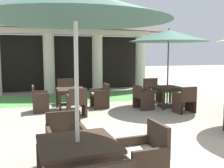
# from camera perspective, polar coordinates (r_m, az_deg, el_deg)

# --- Properties ---
(ground_plane) EXTENTS (60.00, 60.00, 0.00)m
(ground_plane) POSITION_cam_1_polar(r_m,az_deg,el_deg) (4.68, 11.41, -17.14)
(ground_plane) COLOR #9E9384
(background_pavilion) EXTENTS (8.20, 2.56, 3.94)m
(background_pavilion) POSITION_cam_1_polar(r_m,az_deg,el_deg) (12.81, -8.59, 11.56)
(background_pavilion) COLOR beige
(background_pavilion) RESTS_ON ground
(lawn_strip) EXTENTS (10.00, 2.62, 0.01)m
(lawn_strip) POSITION_cam_1_polar(r_m,az_deg,el_deg) (11.18, -6.81, -2.92)
(lawn_strip) COLOR #519347
(lawn_strip) RESTS_ON ground
(patio_table_mid_left) EXTENTS (1.03, 1.03, 0.74)m
(patio_table_mid_left) POSITION_cam_1_polar(r_m,az_deg,el_deg) (3.55, -7.56, -13.91)
(patio_table_mid_left) COLOR #38281E
(patio_table_mid_left) RESTS_ON ground
(patio_umbrella_mid_left) EXTENTS (2.40, 2.40, 2.72)m
(patio_umbrella_mid_left) POSITION_cam_1_polar(r_m,az_deg,el_deg) (3.37, -8.06, 16.19)
(patio_umbrella_mid_left) COLOR #2D2D2D
(patio_umbrella_mid_left) RESTS_ON ground
(patio_chair_mid_left_north) EXTENTS (0.63, 0.58, 0.88)m
(patio_chair_mid_left_north) POSITION_cam_1_polar(r_m,az_deg,el_deg) (4.53, -10.12, -12.28)
(patio_chair_mid_left_north) COLOR #38281E
(patio_chair_mid_left_north) RESTS_ON ground
(patio_chair_mid_left_east) EXTENTS (0.59, 0.63, 0.88)m
(patio_chair_mid_left_east) POSITION_cam_1_polar(r_m,az_deg,el_deg) (3.94, 7.12, -15.49)
(patio_chair_mid_left_east) COLOR #38281E
(patio_chair_mid_left_east) RESTS_ON ground
(patio_table_mid_right) EXTENTS (0.91, 0.91, 0.71)m
(patio_table_mid_right) POSITION_cam_1_polar(r_m,az_deg,el_deg) (8.78, -9.00, -1.66)
(patio_table_mid_right) COLOR #38281E
(patio_table_mid_right) RESTS_ON ground
(patio_chair_mid_right_north) EXTENTS (0.63, 0.58, 0.93)m
(patio_chair_mid_right_north) POSITION_cam_1_polar(r_m,az_deg,el_deg) (9.82, -9.95, -1.88)
(patio_chair_mid_right_north) COLOR #38281E
(patio_chair_mid_right_north) RESTS_ON ground
(patio_chair_mid_right_south) EXTENTS (0.55, 0.56, 0.88)m
(patio_chair_mid_right_south) POSITION_cam_1_polar(r_m,az_deg,el_deg) (7.82, -7.76, -4.16)
(patio_chair_mid_right_south) COLOR #38281E
(patio_chair_mid_right_south) RESTS_ON ground
(patio_chair_mid_right_west) EXTENTS (0.50, 0.64, 0.85)m
(patio_chair_mid_right_west) POSITION_cam_1_polar(r_m,az_deg,el_deg) (8.71, -15.66, -3.22)
(patio_chair_mid_right_west) COLOR #38281E
(patio_chair_mid_right_west) RESTS_ON ground
(patio_chair_mid_right_east) EXTENTS (0.55, 0.62, 0.83)m
(patio_chair_mid_right_east) POSITION_cam_1_polar(r_m,az_deg,el_deg) (9.03, -2.55, -2.62)
(patio_chair_mid_right_east) COLOR #38281E
(patio_chair_mid_right_east) RESTS_ON ground
(patio_table_far_back) EXTENTS (0.93, 0.93, 0.71)m
(patio_table_far_back) POSITION_cam_1_polar(r_m,az_deg,el_deg) (9.31, 12.06, -1.23)
(patio_table_far_back) COLOR #38281E
(patio_table_far_back) RESTS_ON ground
(patio_umbrella_far_back) EXTENTS (2.73, 2.73, 2.73)m
(patio_umbrella_far_back) POSITION_cam_1_polar(r_m,az_deg,el_deg) (9.24, 12.35, 10.19)
(patio_umbrella_far_back) COLOR #2D2D2D
(patio_umbrella_far_back) RESTS_ON ground
(patio_chair_far_back_south) EXTENTS (0.63, 0.54, 0.85)m
(patio_chair_far_back_south) POSITION_cam_1_polar(r_m,az_deg,el_deg) (8.56, 15.69, -3.39)
(patio_chair_far_back_south) COLOR #38281E
(patio_chair_far_back_south) RESTS_ON ground
(patio_chair_far_back_west) EXTENTS (0.56, 0.66, 0.82)m
(patio_chair_far_back_west) POSITION_cam_1_polar(r_m,az_deg,el_deg) (8.84, 6.74, -2.88)
(patio_chair_far_back_west) COLOR #38281E
(patio_chair_far_back_west) RESTS_ON ground
(patio_chair_far_back_north) EXTENTS (0.66, 0.55, 0.91)m
(patio_chair_far_back_north) POSITION_cam_1_polar(r_m,az_deg,el_deg) (10.16, 8.94, -1.56)
(patio_chair_far_back_north) COLOR #38281E
(patio_chair_far_back_north) RESTS_ON ground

